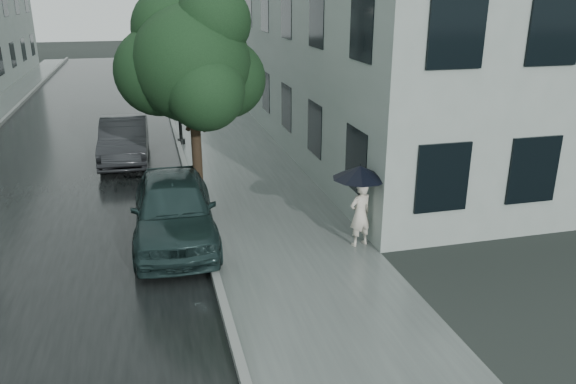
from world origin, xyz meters
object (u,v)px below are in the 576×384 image
object	(u,v)px
car_near	(174,208)
lamp_post	(172,69)
street_tree	(191,61)
car_far	(124,140)
pedestrian	(360,214)

from	to	relation	value
car_near	lamp_post	bearing A→B (deg)	87.59
street_tree	car_far	world-z (taller)	street_tree
street_tree	lamp_post	bearing A→B (deg)	91.43
street_tree	car_far	size ratio (longest dim) A/B	1.31
lamp_post	car_near	bearing A→B (deg)	-85.79
pedestrian	street_tree	size ratio (longest dim) A/B	0.26
street_tree	car_near	size ratio (longest dim) A/B	1.24
street_tree	lamp_post	size ratio (longest dim) A/B	1.16
lamp_post	pedestrian	bearing A→B (deg)	-63.23
pedestrian	street_tree	xyz separation A→B (m)	(-3.15, 3.50, 2.95)
street_tree	car_near	xyz separation A→B (m)	(-0.75, -2.21, -2.93)
pedestrian	lamp_post	size ratio (longest dim) A/B	0.31
lamp_post	car_far	world-z (taller)	lamp_post
street_tree	car_far	bearing A→B (deg)	112.55
car_far	street_tree	bearing A→B (deg)	-66.00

